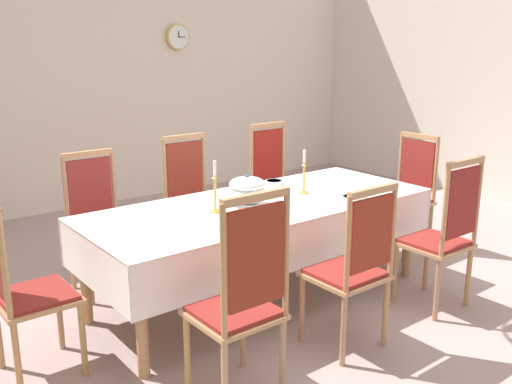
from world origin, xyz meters
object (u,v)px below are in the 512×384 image
at_px(chair_north_a, 99,220).
at_px(chair_south_c, 443,233).
at_px(chair_south_a, 242,298).
at_px(bowl_near_left, 274,182).
at_px(candlestick_east, 304,176).
at_px(mounted_clock, 178,37).
at_px(chair_head_east, 407,192).
at_px(spoon_secondary, 357,196).
at_px(chair_north_c, 276,183).
at_px(soup_tureen, 247,190).
at_px(chair_south_b, 353,265).
at_px(candlestick_west, 215,192).
at_px(dining_table, 262,212).
at_px(chair_north_b, 193,200).
at_px(spoon_primary, 282,181).
at_px(bowl_near_right, 351,197).
at_px(chair_head_west, 23,287).

bearing_deg(chair_north_a, chair_south_c, 133.97).
xyz_separation_m(chair_south_a, bowl_near_left, (1.29, 1.29, 0.18)).
height_order(candlestick_east, mounted_clock, mounted_clock).
bearing_deg(chair_south_a, chair_south_c, 0.11).
distance_m(chair_head_east, spoon_secondary, 1.10).
distance_m(chair_north_c, soup_tureen, 1.41).
relative_size(chair_south_b, candlestick_west, 2.99).
distance_m(dining_table, mounted_clock, 3.66).
relative_size(chair_south_a, chair_head_east, 1.09).
relative_size(dining_table, chair_south_b, 2.42).
xyz_separation_m(chair_south_a, candlestick_east, (1.28, 0.92, 0.30)).
height_order(chair_south_a, bowl_near_left, chair_south_a).
xyz_separation_m(chair_north_c, mounted_clock, (0.32, 2.28, 1.37)).
distance_m(chair_north_a, chair_north_b, 0.85).
height_order(bowl_near_left, spoon_primary, bowl_near_left).
height_order(chair_north_b, spoon_secondary, chair_north_b).
height_order(dining_table, bowl_near_right, bowl_near_right).
distance_m(dining_table, chair_north_c, 1.29).
xyz_separation_m(chair_north_b, bowl_near_right, (0.59, -1.26, 0.19)).
height_order(chair_south_a, candlestick_east, chair_south_a).
height_order(dining_table, chair_south_b, chair_south_b).
bearing_deg(chair_north_a, chair_head_east, 160.37).
xyz_separation_m(dining_table, chair_north_b, (-0.02, 0.92, -0.11)).
bearing_deg(chair_north_c, chair_head_east, 130.92).
bearing_deg(chair_north_c, chair_south_b, 63.34).
relative_size(spoon_primary, spoon_secondary, 1.02).
xyz_separation_m(chair_south_a, chair_north_a, (-0.00, 1.84, -0.03)).
distance_m(chair_north_b, soup_tureen, 0.97).
relative_size(chair_south_b, spoon_primary, 6.01).
distance_m(chair_north_a, mounted_clock, 3.40).
height_order(candlestick_west, mounted_clock, mounted_clock).
xyz_separation_m(candlestick_west, bowl_near_right, (0.97, -0.34, -0.13)).
bearing_deg(chair_north_a, soup_tureen, 128.73).
bearing_deg(soup_tureen, spoon_primary, 30.93).
relative_size(chair_north_b, candlestick_west, 3.12).
bearing_deg(chair_north_a, candlestick_east, 144.34).
bearing_deg(mounted_clock, candlestick_west, -116.95).
xyz_separation_m(chair_head_east, spoon_primary, (-1.17, 0.40, 0.20)).
bearing_deg(soup_tureen, chair_head_west, -180.00).
distance_m(chair_south_b, chair_head_west, 1.91).
bearing_deg(chair_south_b, chair_north_a, 114.85).
bearing_deg(chair_head_east, chair_south_a, 109.76).
xyz_separation_m(chair_north_a, chair_head_east, (2.57, -0.92, 0.00)).
xyz_separation_m(chair_south_a, candlestick_west, (0.46, 0.92, 0.30)).
bearing_deg(chair_head_west, chair_head_east, 90.00).
bearing_deg(mounted_clock, chair_south_a, -116.87).
xyz_separation_m(dining_table, candlestick_west, (-0.41, 0.00, 0.22)).
bearing_deg(bowl_near_right, chair_head_east, 16.92).
bearing_deg(candlestick_west, chair_head_west, -180.00).
xyz_separation_m(chair_south_b, spoon_secondary, (0.68, 0.60, 0.20)).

